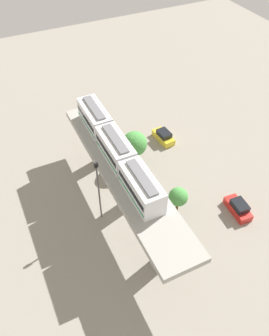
{
  "coord_description": "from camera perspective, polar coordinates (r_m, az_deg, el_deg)",
  "views": [
    {
      "loc": [
        11.43,
        26.69,
        35.91
      ],
      "look_at": [
        -2.5,
        -2.23,
        4.2
      ],
      "focal_mm": 36.81,
      "sensor_mm": 36.0,
      "label": 1
    }
  ],
  "objects": [
    {
      "name": "tree_near_viaduct",
      "position": [
        49.29,
        0.0,
        4.03
      ],
      "size": [
        3.64,
        3.64,
        5.66
      ],
      "color": "brown",
      "rests_on": "ground"
    },
    {
      "name": "ground_plane",
      "position": [
        46.18,
        -1.6,
        -6.42
      ],
      "size": [
        120.0,
        120.0,
        0.0
      ],
      "primitive_type": "plane",
      "color": "gray"
    },
    {
      "name": "parked_car_yellow",
      "position": [
        55.63,
        4.83,
        5.25
      ],
      "size": [
        2.12,
        4.33,
        1.76
      ],
      "rotation": [
        0.0,
        0.0,
        0.08
      ],
      "color": "yellow",
      "rests_on": "ground"
    },
    {
      "name": "parked_car_red",
      "position": [
        47.07,
        16.81,
        -6.34
      ],
      "size": [
        2.11,
        4.32,
        1.76
      ],
      "rotation": [
        0.0,
        0.0,
        -0.07
      ],
      "color": "red",
      "rests_on": "ground"
    },
    {
      "name": "viaduct",
      "position": [
        42.16,
        -1.75,
        -1.85
      ],
      "size": [
        5.2,
        28.85,
        7.0
      ],
      "color": "#A8A59E",
      "rests_on": "ground"
    },
    {
      "name": "tree_mid_lot",
      "position": [
        43.3,
        7.26,
        -4.78
      ],
      "size": [
        2.45,
        2.45,
        4.54
      ],
      "color": "brown",
      "rests_on": "ground"
    },
    {
      "name": "signal_post",
      "position": [
        41.29,
        -5.96,
        -3.49
      ],
      "size": [
        0.44,
        0.28,
        9.6
      ],
      "color": "#4C4C51",
      "rests_on": "ground"
    },
    {
      "name": "train",
      "position": [
        41.44,
        -3.12,
        3.21
      ],
      "size": [
        2.64,
        20.5,
        3.24
      ],
      "color": "white",
      "rests_on": "viaduct"
    }
  ]
}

